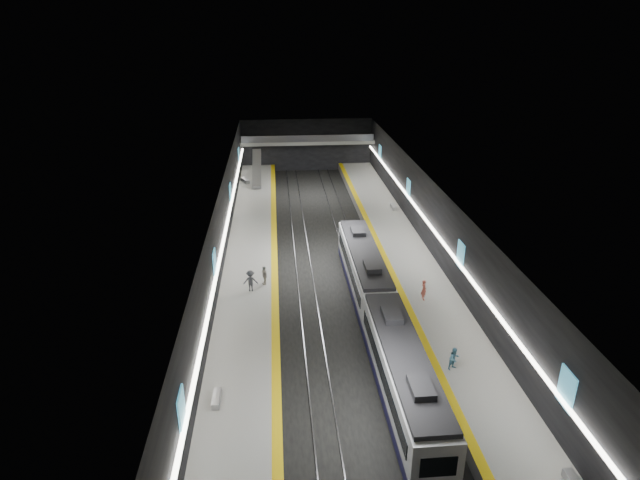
{
  "coord_description": "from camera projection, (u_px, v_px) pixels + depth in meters",
  "views": [
    {
      "loc": [
        -4.89,
        -46.53,
        22.58
      ],
      "look_at": [
        -0.78,
        1.53,
        2.2
      ],
      "focal_mm": 30.0,
      "sensor_mm": 36.0,
      "label": 1
    }
  ],
  "objects": [
    {
      "name": "rails",
      "position": [
        329.0,
        266.0,
        51.86
      ],
      "size": [
        6.52,
        70.0,
        0.12
      ],
      "color": "gray",
      "rests_on": "ground"
    },
    {
      "name": "bench_left_near",
      "position": [
        217.0,
        399.0,
        32.23
      ],
      "size": [
        0.49,
        1.68,
        0.41
      ],
      "primitive_type": "cube",
      "rotation": [
        0.0,
        0.0,
        -0.02
      ],
      "color": "#99999E",
      "rests_on": "platform_left"
    },
    {
      "name": "wall_back",
      "position": [
        307.0,
        145.0,
        82.45
      ],
      "size": [
        20.0,
        0.04,
        8.0
      ],
      "primitive_type": "cube",
      "color": "black",
      "rests_on": "ground"
    },
    {
      "name": "wall_right",
      "position": [
        433.0,
        225.0,
        51.11
      ],
      "size": [
        0.04,
        70.0,
        8.0
      ],
      "primitive_type": "cube",
      "color": "black",
      "rests_on": "ground"
    },
    {
      "name": "passenger_right_b",
      "position": [
        454.0,
        359.0,
        34.97
      ],
      "size": [
        0.96,
        0.88,
        1.59
      ],
      "primitive_type": "imported",
      "rotation": [
        0.0,
        0.0,
        0.46
      ],
      "color": "teal",
      "rests_on": "platform_right"
    },
    {
      "name": "passenger_left_b",
      "position": [
        251.0,
        281.0,
        44.88
      ],
      "size": [
        1.22,
        0.71,
        1.88
      ],
      "primitive_type": "imported",
      "rotation": [
        0.0,
        0.0,
        3.15
      ],
      "color": "#414248",
      "rests_on": "platform_left"
    },
    {
      "name": "bench_left_far",
      "position": [
        245.0,
        181.0,
        74.43
      ],
      "size": [
        1.32,
        2.1,
        0.5
      ],
      "primitive_type": "cube",
      "rotation": [
        0.0,
        0.0,
        0.4
      ],
      "color": "#99999E",
      "rests_on": "platform_left"
    },
    {
      "name": "tactile_strip_left",
      "position": [
        274.0,
        259.0,
        51.07
      ],
      "size": [
        0.6,
        70.0,
        0.02
      ],
      "primitive_type": "cube",
      "color": "yellow",
      "rests_on": "platform_left"
    },
    {
      "name": "ceiling",
      "position": [
        330.0,
        188.0,
        48.77
      ],
      "size": [
        20.0,
        70.0,
        0.04
      ],
      "primitive_type": "cube",
      "rotation": [
        3.14,
        0.0,
        0.0
      ],
      "color": "beige",
      "rests_on": "wall_left"
    },
    {
      "name": "escalator",
      "position": [
        257.0,
        169.0,
        74.03
      ],
      "size": [
        1.2,
        7.5,
        3.92
      ],
      "primitive_type": "cube",
      "rotation": [
        0.44,
        0.0,
        0.0
      ],
      "color": "#99999E",
      "rests_on": "platform_left"
    },
    {
      "name": "train",
      "position": [
        380.0,
        312.0,
        39.72
      ],
      "size": [
        2.69,
        30.04,
        3.6
      ],
      "color": "#100F38",
      "rests_on": "ground"
    },
    {
      "name": "ad_posters",
      "position": [
        329.0,
        220.0,
        51.05
      ],
      "size": [
        19.94,
        53.5,
        2.2
      ],
      "color": "#46ADD4",
      "rests_on": "wall_left"
    },
    {
      "name": "cove_light_left",
      "position": [
        225.0,
        234.0,
        49.63
      ],
      "size": [
        0.25,
        68.6,
        0.12
      ],
      "primitive_type": "cube",
      "color": "white",
      "rests_on": "wall_left"
    },
    {
      "name": "tile_surface_right",
      "position": [
        406.0,
        254.0,
        52.07
      ],
      "size": [
        5.0,
        70.0,
        0.02
      ],
      "primitive_type": "cube",
      "color": "#A5A5A0",
      "rests_on": "platform_right"
    },
    {
      "name": "bench_right_far",
      "position": [
        393.0,
        207.0,
        64.4
      ],
      "size": [
        0.5,
        1.74,
        0.42
      ],
      "primitive_type": "cube",
      "rotation": [
        0.0,
        0.0,
        0.01
      ],
      "color": "#99999E",
      "rests_on": "platform_right"
    },
    {
      "name": "wall_left",
      "position": [
        223.0,
        232.0,
        49.54
      ],
      "size": [
        0.04,
        70.0,
        8.0
      ],
      "primitive_type": "cube",
      "color": "black",
      "rests_on": "ground"
    },
    {
      "name": "mezzanine_bridge",
      "position": [
        307.0,
        141.0,
        80.14
      ],
      "size": [
        20.0,
        3.0,
        1.5
      ],
      "color": "gray",
      "rests_on": "wall_left"
    },
    {
      "name": "passenger_right_a",
      "position": [
        424.0,
        290.0,
        43.55
      ],
      "size": [
        0.5,
        0.68,
        1.74
      ],
      "primitive_type": "imported",
      "rotation": [
        0.0,
        0.0,
        1.71
      ],
      "color": "#D3614E",
      "rests_on": "platform_right"
    },
    {
      "name": "tile_surface_left",
      "position": [
        251.0,
        260.0,
        50.9
      ],
      "size": [
        5.0,
        70.0,
        0.02
      ],
      "primitive_type": "cube",
      "color": "#A5A5A0",
      "rests_on": "platform_left"
    },
    {
      "name": "platform_left",
      "position": [
        251.0,
        265.0,
        51.1
      ],
      "size": [
        5.0,
        70.0,
        1.0
      ],
      "primitive_type": "cube",
      "color": "slate",
      "rests_on": "ground"
    },
    {
      "name": "tactile_strip_right",
      "position": [
        384.0,
        255.0,
        51.9
      ],
      "size": [
        0.6,
        70.0,
        0.02
      ],
      "primitive_type": "cube",
      "color": "yellow",
      "rests_on": "platform_right"
    },
    {
      "name": "cove_light_right",
      "position": [
        431.0,
        227.0,
        51.17
      ],
      "size": [
        0.25,
        68.6,
        0.12
      ],
      "primitive_type": "cube",
      "color": "white",
      "rests_on": "wall_right"
    },
    {
      "name": "passenger_left_a",
      "position": [
        264.0,
        275.0,
        46.05
      ],
      "size": [
        0.79,
        1.08,
        1.7
      ],
      "primitive_type": "imported",
      "rotation": [
        0.0,
        0.0,
        -1.15
      ],
      "color": "beige",
      "rests_on": "platform_left"
    },
    {
      "name": "platform_right",
      "position": [
        406.0,
        259.0,
        52.27
      ],
      "size": [
        5.0,
        70.0,
        1.0
      ],
      "primitive_type": "cube",
      "color": "slate",
      "rests_on": "ground"
    },
    {
      "name": "ground",
      "position": [
        329.0,
        267.0,
        51.88
      ],
      "size": [
        70.0,
        70.0,
        0.0
      ],
      "primitive_type": "plane",
      "color": "black",
      "rests_on": "ground"
    }
  ]
}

